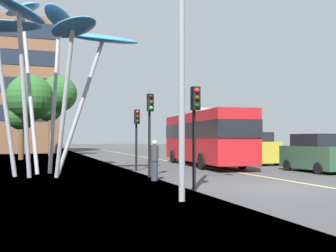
{
  "coord_description": "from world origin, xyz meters",
  "views": [
    {
      "loc": [
        -8.42,
        -12.48,
        1.79
      ],
      "look_at": [
        -1.15,
        8.97,
        2.5
      ],
      "focal_mm": 42.75,
      "sensor_mm": 36.0,
      "label": 1
    }
  ],
  "objects_px": {
    "car_side_street": "(213,148)",
    "street_lamp": "(192,14)",
    "traffic_light_kerb_far": "(150,117)",
    "traffic_light_island_mid": "(137,126)",
    "car_parked_mid": "(316,154)",
    "pedestrian": "(155,160)",
    "leaf_sculpture": "(43,32)",
    "car_parked_far": "(255,149)",
    "car_far_side": "(189,147)",
    "traffic_light_kerb_near": "(195,115)",
    "red_bus": "(205,135)"
  },
  "relations": [
    {
      "from": "car_parked_far",
      "to": "car_side_street",
      "type": "distance_m",
      "value": 6.21
    },
    {
      "from": "traffic_light_kerb_near",
      "to": "street_lamp",
      "type": "relative_size",
      "value": 0.41
    },
    {
      "from": "traffic_light_island_mid",
      "to": "street_lamp",
      "type": "xyz_separation_m",
      "value": [
        -1.1,
        -10.76,
        2.96
      ]
    },
    {
      "from": "car_far_side",
      "to": "pedestrian",
      "type": "height_order",
      "value": "car_far_side"
    },
    {
      "from": "street_lamp",
      "to": "pedestrian",
      "type": "relative_size",
      "value": 5.06
    },
    {
      "from": "car_side_street",
      "to": "pedestrian",
      "type": "distance_m",
      "value": 17.03
    },
    {
      "from": "car_parked_mid",
      "to": "traffic_light_kerb_far",
      "type": "bearing_deg",
      "value": -179.1
    },
    {
      "from": "traffic_light_kerb_far",
      "to": "traffic_light_island_mid",
      "type": "relative_size",
      "value": 1.13
    },
    {
      "from": "red_bus",
      "to": "car_parked_mid",
      "type": "bearing_deg",
      "value": -59.96
    },
    {
      "from": "traffic_light_kerb_near",
      "to": "traffic_light_island_mid",
      "type": "distance_m",
      "value": 8.81
    },
    {
      "from": "car_side_street",
      "to": "street_lamp",
      "type": "distance_m",
      "value": 22.59
    },
    {
      "from": "leaf_sculpture",
      "to": "street_lamp",
      "type": "relative_size",
      "value": 1.09
    },
    {
      "from": "car_side_street",
      "to": "pedestrian",
      "type": "relative_size",
      "value": 2.22
    },
    {
      "from": "traffic_light_kerb_near",
      "to": "street_lamp",
      "type": "xyz_separation_m",
      "value": [
        -0.92,
        -1.96,
        2.84
      ]
    },
    {
      "from": "leaf_sculpture",
      "to": "traffic_light_island_mid",
      "type": "height_order",
      "value": "leaf_sculpture"
    },
    {
      "from": "leaf_sculpture",
      "to": "street_lamp",
      "type": "height_order",
      "value": "leaf_sculpture"
    },
    {
      "from": "car_parked_mid",
      "to": "street_lamp",
      "type": "relative_size",
      "value": 0.48
    },
    {
      "from": "car_far_side",
      "to": "street_lamp",
      "type": "xyz_separation_m",
      "value": [
        -10.18,
        -25.79,
        4.47
      ]
    },
    {
      "from": "traffic_light_island_mid",
      "to": "car_side_street",
      "type": "distance_m",
      "value": 12.73
    },
    {
      "from": "leaf_sculpture",
      "to": "car_far_side",
      "type": "xyz_separation_m",
      "value": [
        14.08,
        15.88,
        -6.1
      ]
    },
    {
      "from": "traffic_light_kerb_near",
      "to": "car_parked_far",
      "type": "distance_m",
      "value": 15.0
    },
    {
      "from": "car_parked_far",
      "to": "traffic_light_kerb_near",
      "type": "bearing_deg",
      "value": -128.82
    },
    {
      "from": "traffic_light_island_mid",
      "to": "car_parked_far",
      "type": "relative_size",
      "value": 0.86
    },
    {
      "from": "traffic_light_kerb_far",
      "to": "car_far_side",
      "type": "bearing_deg",
      "value": 63.45
    },
    {
      "from": "traffic_light_kerb_far",
      "to": "leaf_sculpture",
      "type": "bearing_deg",
      "value": 147.1
    },
    {
      "from": "traffic_light_kerb_far",
      "to": "street_lamp",
      "type": "height_order",
      "value": "street_lamp"
    },
    {
      "from": "car_parked_mid",
      "to": "street_lamp",
      "type": "bearing_deg",
      "value": -144.9
    },
    {
      "from": "car_parked_mid",
      "to": "traffic_light_island_mid",
      "type": "bearing_deg",
      "value": 157.47
    },
    {
      "from": "traffic_light_kerb_near",
      "to": "car_side_street",
      "type": "xyz_separation_m",
      "value": [
        9.04,
        17.83,
        -1.58
      ]
    },
    {
      "from": "car_side_street",
      "to": "street_lamp",
      "type": "relative_size",
      "value": 0.44
    },
    {
      "from": "red_bus",
      "to": "traffic_light_island_mid",
      "type": "height_order",
      "value": "red_bus"
    },
    {
      "from": "pedestrian",
      "to": "leaf_sculpture",
      "type": "bearing_deg",
      "value": 135.92
    },
    {
      "from": "car_far_side",
      "to": "pedestrian",
      "type": "bearing_deg",
      "value": -115.44
    },
    {
      "from": "leaf_sculpture",
      "to": "traffic_light_island_mid",
      "type": "relative_size",
      "value": 2.79
    },
    {
      "from": "leaf_sculpture",
      "to": "traffic_light_island_mid",
      "type": "distance_m",
      "value": 6.84
    },
    {
      "from": "red_bus",
      "to": "car_parked_mid",
      "type": "height_order",
      "value": "red_bus"
    },
    {
      "from": "red_bus",
      "to": "car_parked_mid",
      "type": "relative_size",
      "value": 2.79
    },
    {
      "from": "leaf_sculpture",
      "to": "car_parked_far",
      "type": "xyz_separation_m",
      "value": [
        14.18,
        3.67,
        -6.0
      ]
    },
    {
      "from": "car_far_side",
      "to": "leaf_sculpture",
      "type": "bearing_deg",
      "value": -131.57
    },
    {
      "from": "traffic_light_kerb_near",
      "to": "car_parked_far",
      "type": "bearing_deg",
      "value": 51.18
    },
    {
      "from": "traffic_light_kerb_near",
      "to": "car_far_side",
      "type": "distance_m",
      "value": 25.62
    },
    {
      "from": "car_parked_far",
      "to": "street_lamp",
      "type": "xyz_separation_m",
      "value": [
        -10.28,
        -13.58,
        4.37
      ]
    },
    {
      "from": "traffic_light_kerb_far",
      "to": "car_side_street",
      "type": "xyz_separation_m",
      "value": [
        9.21,
        12.88,
        -1.77
      ]
    },
    {
      "from": "red_bus",
      "to": "car_side_street",
      "type": "distance_m",
      "value": 7.4
    },
    {
      "from": "street_lamp",
      "to": "traffic_light_island_mid",
      "type": "bearing_deg",
      "value": 84.17
    },
    {
      "from": "traffic_light_kerb_far",
      "to": "pedestrian",
      "type": "relative_size",
      "value": 2.24
    },
    {
      "from": "leaf_sculpture",
      "to": "pedestrian",
      "type": "height_order",
      "value": "leaf_sculpture"
    },
    {
      "from": "traffic_light_kerb_far",
      "to": "street_lamp",
      "type": "bearing_deg",
      "value": -96.14
    },
    {
      "from": "leaf_sculpture",
      "to": "traffic_light_kerb_near",
      "type": "distance_m",
      "value": 10.32
    },
    {
      "from": "street_lamp",
      "to": "pedestrian",
      "type": "xyz_separation_m",
      "value": [
        0.57,
        5.59,
        -4.56
      ]
    }
  ]
}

